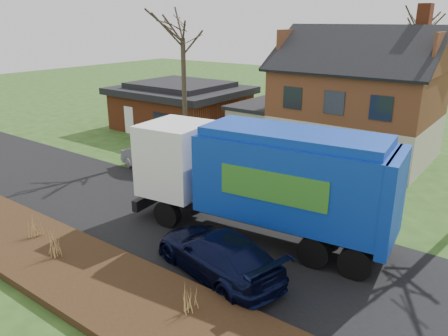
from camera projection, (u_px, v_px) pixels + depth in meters
The scene contains 13 objects.
ground at pixel (188, 224), 18.94m from camera, with size 120.00×120.00×0.00m, color #274617.
road at pixel (188, 224), 18.94m from camera, with size 80.00×7.00×0.02m, color black.
mulch_verge at pixel (85, 275), 14.87m from camera, with size 80.00×3.50×0.30m, color black.
main_house at pixel (350, 93), 27.35m from camera, with size 12.95×8.95×9.26m.
ranch_house at pixel (181, 106), 35.00m from camera, with size 9.80×8.20×3.70m.
garbage_truck at pixel (264, 176), 16.99m from camera, with size 10.95×4.08×4.58m.
silver_sedan at pixel (149, 160), 25.38m from camera, with size 1.42×4.07×1.34m, color #9FA3A7.
navy_wagon at pixel (218, 253), 15.03m from camera, with size 2.18×5.36×1.56m, color black.
tree_front_west at pixel (182, 20), 26.60m from camera, with size 3.42×3.42×10.16m.
tree_back at pixel (422, 17), 32.24m from camera, with size 3.24×3.24×10.27m.
grass_clump_west at pixel (34, 226), 17.09m from camera, with size 0.34×0.28×0.91m.
grass_clump_mid at pixel (55, 244), 15.63m from camera, with size 0.35×0.29×0.99m.
grass_clump_east at pixel (189, 298), 12.71m from camera, with size 0.34×0.28×0.85m.
Camera 1 is at (11.48, -12.81, 8.43)m, focal length 35.00 mm.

